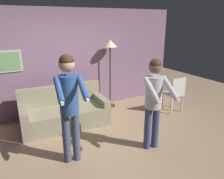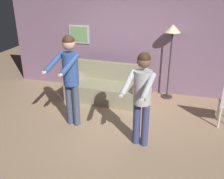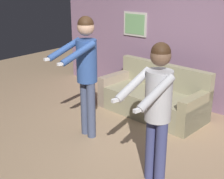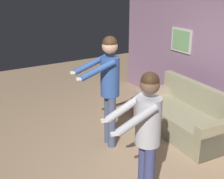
# 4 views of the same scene
# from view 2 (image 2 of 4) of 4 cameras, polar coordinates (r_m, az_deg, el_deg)

# --- Properties ---
(ground_plane) EXTENTS (12.00, 12.00, 0.00)m
(ground_plane) POSITION_cam_2_polar(r_m,az_deg,el_deg) (5.21, -1.24, -7.95)
(ground_plane) COLOR #A18362
(back_wall_assembly) EXTENTS (6.40, 0.09, 2.60)m
(back_wall_assembly) POSITION_cam_2_polar(r_m,az_deg,el_deg) (6.54, 3.46, 10.76)
(back_wall_assembly) COLOR slate
(back_wall_assembly) RESTS_ON ground_plane
(couch) EXTENTS (1.96, 0.99, 0.87)m
(couch) POSITION_cam_2_polar(r_m,az_deg,el_deg) (6.21, -1.28, 0.23)
(couch) COLOR gray
(couch) RESTS_ON ground_plane
(torchiere_lamp) EXTENTS (0.36, 0.36, 1.83)m
(torchiere_lamp) POSITION_cam_2_polar(r_m,az_deg,el_deg) (6.10, 13.59, 11.70)
(torchiere_lamp) COLOR #332D28
(torchiere_lamp) RESTS_ON ground_plane
(person_standing_left) EXTENTS (0.51, 0.76, 1.83)m
(person_standing_left) POSITION_cam_2_polar(r_m,az_deg,el_deg) (4.80, -9.58, 3.90)
(person_standing_left) COLOR #404A66
(person_standing_left) RESTS_ON ground_plane
(person_standing_right) EXTENTS (0.52, 0.70, 1.69)m
(person_standing_right) POSITION_cam_2_polar(r_m,az_deg,el_deg) (4.15, 6.88, -0.61)
(person_standing_right) COLOR #3B4070
(person_standing_right) RESTS_ON ground_plane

